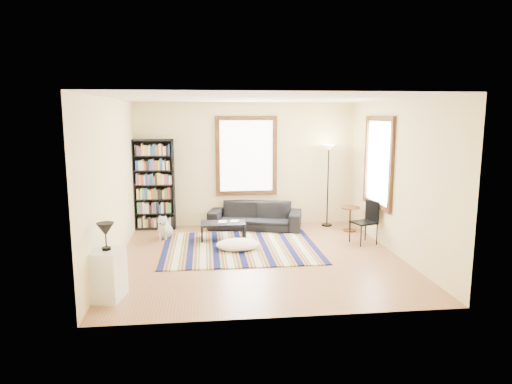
{
  "coord_description": "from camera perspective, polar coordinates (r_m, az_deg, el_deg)",
  "views": [
    {
      "loc": [
        -0.94,
        -7.84,
        2.53
      ],
      "look_at": [
        0.0,
        0.5,
        1.1
      ],
      "focal_mm": 32.0,
      "sensor_mm": 36.0,
      "label": 1
    }
  ],
  "objects": [
    {
      "name": "floor",
      "position": [
        8.3,
        0.39,
        -8.43
      ],
      "size": [
        5.0,
        5.0,
        0.1
      ],
      "primitive_type": "cube",
      "color": "#A66C4C",
      "rests_on": "ground"
    },
    {
      "name": "dog",
      "position": [
        9.6,
        -11.3,
        -4.26
      ],
      "size": [
        0.45,
        0.56,
        0.5
      ],
      "primitive_type": null,
      "rotation": [
        0.0,
        0.0,
        -0.2
      ],
      "color": "silver",
      "rests_on": "floor"
    },
    {
      "name": "floor_cushion",
      "position": [
        8.68,
        -2.3,
        -6.58
      ],
      "size": [
        0.87,
        0.68,
        0.21
      ],
      "primitive_type": "ellipsoid",
      "rotation": [
        0.0,
        0.0,
        0.08
      ],
      "color": "white",
      "rests_on": "floor"
    },
    {
      "name": "wall_right",
      "position": [
        8.65,
        17.43,
        1.72
      ],
      "size": [
        0.1,
        5.0,
        2.8
      ],
      "primitive_type": "cube",
      "color": "beige",
      "rests_on": "floor"
    },
    {
      "name": "table_lamp",
      "position": [
        6.55,
        -18.27,
        -5.31
      ],
      "size": [
        0.24,
        0.24,
        0.38
      ],
      "primitive_type": null,
      "rotation": [
        0.0,
        0.0,
        -0.01
      ],
      "color": "black",
      "rests_on": "white_cabinet"
    },
    {
      "name": "window_right",
      "position": [
        9.33,
        15.07,
        3.62
      ],
      "size": [
        0.06,
        1.2,
        1.6
      ],
      "primitive_type": "cube",
      "color": "white",
      "rests_on": "wall_right"
    },
    {
      "name": "sofa",
      "position": [
        10.19,
        -0.11,
        -2.98
      ],
      "size": [
        2.17,
        1.29,
        0.59
      ],
      "primitive_type": "imported",
      "rotation": [
        0.0,
        0.0,
        -0.26
      ],
      "color": "black",
      "rests_on": "floor"
    },
    {
      "name": "white_cabinet",
      "position": [
        6.71,
        -18.02,
        -9.77
      ],
      "size": [
        0.47,
        0.56,
        0.7
      ],
      "primitive_type": "cube",
      "rotation": [
        0.0,
        0.0,
        -0.19
      ],
      "color": "white",
      "rests_on": "floor"
    },
    {
      "name": "coffee_table",
      "position": [
        9.36,
        -4.13,
        -4.89
      ],
      "size": [
        0.94,
        0.58,
        0.36
      ],
      "primitive_type": "cube",
      "rotation": [
        0.0,
        0.0,
        -0.1
      ],
      "color": "black",
      "rests_on": "floor"
    },
    {
      "name": "book_b",
      "position": [
        9.37,
        -3.23,
        -3.67
      ],
      "size": [
        0.23,
        0.27,
        0.02
      ],
      "primitive_type": "imported",
      "rotation": [
        0.0,
        0.0,
        -0.29
      ],
      "color": "beige",
      "rests_on": "coffee_table"
    },
    {
      "name": "side_table",
      "position": [
        10.21,
        11.67,
        -3.33
      ],
      "size": [
        0.52,
        0.52,
        0.54
      ],
      "primitive_type": "cylinder",
      "rotation": [
        0.0,
        0.0,
        -0.4
      ],
      "color": "#4B2C12",
      "rests_on": "floor"
    },
    {
      "name": "wall_front",
      "position": [
        5.49,
        3.58,
        -2.22
      ],
      "size": [
        5.0,
        0.1,
        2.8
      ],
      "primitive_type": "cube",
      "color": "beige",
      "rests_on": "floor"
    },
    {
      "name": "ceiling",
      "position": [
        7.9,
        0.42,
        12.0
      ],
      "size": [
        5.0,
        5.0,
        0.1
      ],
      "primitive_type": "cube",
      "color": "white",
      "rests_on": "floor"
    },
    {
      "name": "rug",
      "position": [
        8.82,
        -2.01,
        -6.93
      ],
      "size": [
        3.0,
        2.4,
        0.02
      ],
      "primitive_type": "cube",
      "color": "#0C113D",
      "rests_on": "floor"
    },
    {
      "name": "wall_left",
      "position": [
        8.08,
        -17.87,
        1.17
      ],
      "size": [
        0.1,
        5.0,
        2.8
      ],
      "primitive_type": "cube",
      "color": "beige",
      "rests_on": "floor"
    },
    {
      "name": "book_a",
      "position": [
        9.32,
        -4.76,
        -3.76
      ],
      "size": [
        0.2,
        0.25,
        0.02
      ],
      "primitive_type": "imported",
      "rotation": [
        0.0,
        0.0,
        -0.12
      ],
      "color": "beige",
      "rests_on": "coffee_table"
    },
    {
      "name": "folding_chair",
      "position": [
        9.24,
        13.31,
        -3.73
      ],
      "size": [
        0.52,
        0.51,
        0.86
      ],
      "primitive_type": "cube",
      "rotation": [
        0.0,
        0.0,
        0.31
      ],
      "color": "black",
      "rests_on": "floor"
    },
    {
      "name": "wall_back",
      "position": [
        10.49,
        -1.26,
        3.48
      ],
      "size": [
        5.0,
        0.1,
        2.8
      ],
      "primitive_type": "cube",
      "color": "beige",
      "rests_on": "floor"
    },
    {
      "name": "window_back",
      "position": [
        10.39,
        -1.22,
        4.53
      ],
      "size": [
        1.2,
        0.06,
        1.6
      ],
      "primitive_type": "cube",
      "color": "white",
      "rests_on": "wall_back"
    },
    {
      "name": "bookshelf",
      "position": [
        10.33,
        -12.64,
        0.92
      ],
      "size": [
        0.9,
        0.3,
        2.0
      ],
      "primitive_type": "cube",
      "color": "black",
      "rests_on": "floor"
    },
    {
      "name": "floor_lamp",
      "position": [
        10.49,
        8.97,
        0.78
      ],
      "size": [
        0.33,
        0.33,
        1.86
      ],
      "primitive_type": null,
      "rotation": [
        0.0,
        0.0,
        -0.09
      ],
      "color": "black",
      "rests_on": "floor"
    }
  ]
}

